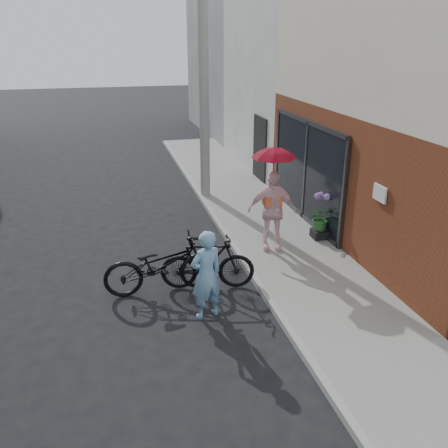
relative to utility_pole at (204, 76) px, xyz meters
name	(u,v)px	position (x,y,z in m)	size (l,w,h in m)	color
ground	(217,306)	(-1.10, -6.00, -3.50)	(80.00, 80.00, 0.00)	black
sidewalk	(286,247)	(1.00, -4.00, -3.44)	(2.20, 24.00, 0.12)	gray
curb	(237,252)	(-0.16, -4.00, -3.44)	(0.12, 24.00, 0.12)	#9E9E99
plaster_building	(352,66)	(6.10, 3.00, 0.00)	(8.00, 6.00, 7.00)	white
east_building_far	(282,58)	(6.10, 10.00, 0.00)	(8.00, 8.00, 7.00)	slate
utility_pole	(204,76)	(0.00, 0.00, 0.00)	(0.28, 0.28, 7.00)	#9E9E99
officer	(206,275)	(-1.35, -6.26, -2.70)	(0.58, 0.38, 1.60)	#7BAFDB
bike_left	(161,265)	(-1.98, -5.22, -2.94)	(0.74, 2.13, 1.12)	black
bike_right	(208,263)	(-1.11, -5.29, -2.96)	(0.50, 1.79, 1.07)	black
kimono_woman	(272,211)	(0.58, -4.11, -2.49)	(1.04, 0.43, 1.78)	#FBD2D9
parasol	(274,152)	(0.58, -4.11, -1.21)	(0.89, 0.89, 0.78)	red
planter	(320,234)	(1.90, -3.84, -3.28)	(0.37, 0.37, 0.19)	black
potted_plant	(321,218)	(1.90, -3.84, -2.89)	(0.53, 0.46, 0.59)	#276227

